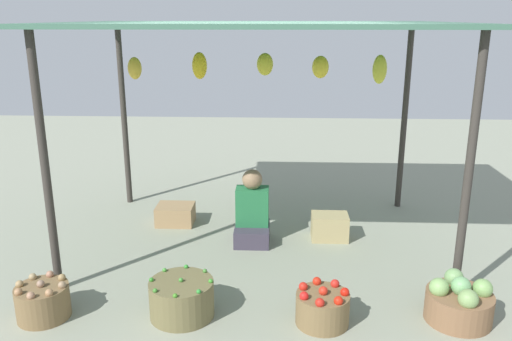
{
  "coord_description": "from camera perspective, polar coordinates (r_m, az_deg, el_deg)",
  "views": [
    {
      "loc": [
        0.21,
        -5.11,
        2.29
      ],
      "look_at": [
        0.0,
        -0.61,
        0.95
      ],
      "focal_mm": 36.54,
      "sensor_mm": 36.0,
      "label": 1
    }
  ],
  "objects": [
    {
      "name": "basket_green_chilies",
      "position": [
        4.27,
        -8.13,
        -13.69
      ],
      "size": [
        0.51,
        0.51,
        0.33
      ],
      "color": "brown",
      "rests_on": "ground"
    },
    {
      "name": "wooden_crate_stacked_rear",
      "position": [
        6.05,
        -8.81,
        -4.77
      ],
      "size": [
        0.42,
        0.33,
        0.22
      ],
      "primitive_type": "cube",
      "color": "#A28057",
      "rests_on": "ground"
    },
    {
      "name": "wooden_crate_near_vendor",
      "position": [
        5.63,
        8.06,
        -6.11
      ],
      "size": [
        0.38,
        0.28,
        0.27
      ],
      "primitive_type": "cube",
      "color": "tan",
      "rests_on": "ground"
    },
    {
      "name": "vendor_person",
      "position": [
        5.47,
        -0.42,
        -4.82
      ],
      "size": [
        0.36,
        0.44,
        0.78
      ],
      "color": "#3C3646",
      "rests_on": "ground"
    },
    {
      "name": "basket_potatoes",
      "position": [
        4.54,
        -22.3,
        -13.08
      ],
      "size": [
        0.41,
        0.41,
        0.32
      ],
      "color": "brown",
      "rests_on": "ground"
    },
    {
      "name": "market_stall_structure",
      "position": [
        5.13,
        0.36,
        14.23
      ],
      "size": [
        3.7,
        2.53,
        2.24
      ],
      "color": "#38332D",
      "rests_on": "ground"
    },
    {
      "name": "basket_red_tomatoes",
      "position": [
        4.18,
        7.29,
        -14.65
      ],
      "size": [
        0.41,
        0.41,
        0.31
      ],
      "color": "brown",
      "rests_on": "ground"
    },
    {
      "name": "basket_cabbages",
      "position": [
        4.46,
        21.33,
        -13.31
      ],
      "size": [
        0.51,
        0.51,
        0.37
      ],
      "color": "brown",
      "rests_on": "ground"
    },
    {
      "name": "ground_plane",
      "position": [
        5.6,
        0.29,
        -7.58
      ],
      "size": [
        14.0,
        14.0,
        0.0
      ],
      "primitive_type": "plane",
      "color": "gray"
    }
  ]
}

